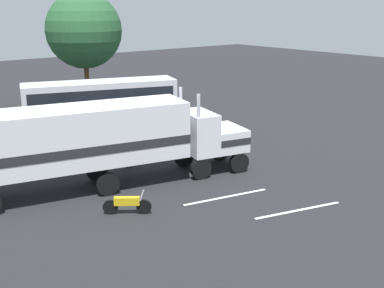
# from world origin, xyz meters

# --- Properties ---
(ground_plane) EXTENTS (120.00, 120.00, 0.00)m
(ground_plane) POSITION_xyz_m (0.00, 0.00, 0.00)
(ground_plane) COLOR #232326
(lane_stripe_near) EXTENTS (4.31, 1.20, 0.01)m
(lane_stripe_near) POSITION_xyz_m (-3.05, -3.50, 0.01)
(lane_stripe_near) COLOR silver
(lane_stripe_near) RESTS_ON ground_plane
(lane_stripe_mid) EXTENTS (4.27, 1.38, 0.01)m
(lane_stripe_mid) POSITION_xyz_m (-1.58, -6.60, 0.01)
(lane_stripe_mid) COLOR silver
(lane_stripe_mid) RESTS_ON ground_plane
(semi_truck) EXTENTS (14.34, 5.85, 4.50)m
(semi_truck) POSITION_xyz_m (-6.87, 1.30, 2.52)
(semi_truck) COLOR white
(semi_truck) RESTS_ON ground_plane
(person_bystander) EXTENTS (0.37, 0.47, 1.63)m
(person_bystander) POSITION_xyz_m (-4.43, 2.97, 0.89)
(person_bystander) COLOR #2D3347
(person_bystander) RESTS_ON ground_plane
(parked_bus) EXTENTS (11.24, 5.95, 3.40)m
(parked_bus) POSITION_xyz_m (-1.19, 11.96, 2.07)
(parked_bus) COLOR silver
(parked_bus) RESTS_ON ground_plane
(motorcycle) EXTENTS (1.73, 1.37, 1.12)m
(motorcycle) POSITION_xyz_m (-7.63, -2.14, 0.48)
(motorcycle) COLOR black
(motorcycle) RESTS_ON ground_plane
(tree_center) EXTENTS (6.90, 6.90, 9.96)m
(tree_center) POSITION_xyz_m (2.48, 21.51, 6.50)
(tree_center) COLOR brown
(tree_center) RESTS_ON ground_plane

